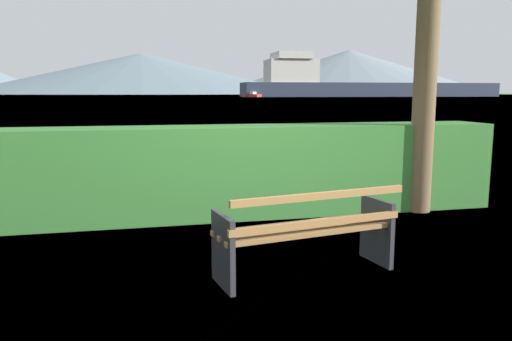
{
  "coord_description": "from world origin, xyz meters",
  "views": [
    {
      "loc": [
        -1.5,
        -4.45,
        1.76
      ],
      "look_at": [
        0.0,
        2.1,
        0.7
      ],
      "focal_mm": 34.91,
      "sensor_mm": 36.0,
      "label": 1
    }
  ],
  "objects": [
    {
      "name": "park_bench",
      "position": [
        0.01,
        -0.06,
        0.43
      ],
      "size": [
        1.84,
        0.87,
        0.87
      ],
      "color": "#A0703F",
      "rests_on": "ground_plane"
    },
    {
      "name": "distant_hills",
      "position": [
        -21.09,
        582.09,
        28.37
      ],
      "size": [
        831.53,
        380.23,
        70.66
      ],
      "color": "slate",
      "rests_on": "ground_plane"
    },
    {
      "name": "sailboat_mid",
      "position": [
        39.14,
        179.01,
        0.71
      ],
      "size": [
        6.3,
        7.64,
        1.96
      ],
      "color": "#B2332D",
      "rests_on": "water_surface"
    },
    {
      "name": "water_surface",
      "position": [
        0.0,
        308.03,
        0.0
      ],
      "size": [
        620.0,
        620.0,
        0.0
      ],
      "primitive_type": "plane",
      "color": "#7A99A8",
      "rests_on": "ground_plane"
    },
    {
      "name": "cargo_ship_large",
      "position": [
        82.04,
        185.36,
        4.79
      ],
      "size": [
        106.65,
        18.76,
        17.12
      ],
      "color": "#2D384C",
      "rests_on": "water_surface"
    },
    {
      "name": "hedge_row",
      "position": [
        0.0,
        2.48,
        0.64
      ],
      "size": [
        7.33,
        0.86,
        1.29
      ],
      "primitive_type": "cube",
      "color": "#387A33",
      "rests_on": "ground_plane"
    },
    {
      "name": "ground_plane",
      "position": [
        0.0,
        0.0,
        0.0
      ],
      "size": [
        1400.0,
        1400.0,
        0.0
      ],
      "primitive_type": "plane",
      "color": "#567A38"
    }
  ]
}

